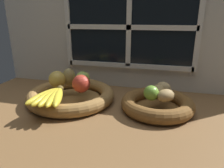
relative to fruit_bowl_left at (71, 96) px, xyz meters
The scene contains 13 objects.
ground_plane 21.67cm from the fruit_bowl_left, ahead, with size 140.00×90.00×3.00cm, color brown.
back_wall 42.05cm from the fruit_bowl_left, 51.36° to the left, with size 140.00×4.60×55.00cm.
fruit_bowl_left is the anchor object (origin of this frame).
fruit_bowl_right 37.42cm from the fruit_bowl_left, ahead, with size 29.03×29.03×5.57cm.
apple_red_right 9.22cm from the fruit_bowl_left, 19.32° to the right, with size 7.54×7.54×7.54cm, color #B73828.
apple_golden_left 9.65cm from the fruit_bowl_left, behind, with size 7.53×7.53×7.53cm, color gold.
apple_green_back 9.40cm from the fruit_bowl_left, 61.91° to the left, with size 6.64×6.64×6.64cm, color #99B74C.
pear_brown 8.99cm from the fruit_bowl_left, 120.92° to the left, with size 5.94×5.52×8.11cm, color olive.
banana_bunch_front 14.26cm from the fruit_bowl_left, 97.50° to the right, with size 14.10×19.50×3.34cm.
potato_back 39.94cm from the fruit_bowl_left, ahead, with size 6.14×4.91×5.18cm, color tan.
potato_small 40.94cm from the fruit_bowl_left, ahead, with size 7.45×5.45×4.84cm, color #A38451.
potato_large 37.82cm from the fruit_bowl_left, ahead, with size 7.15×4.81×5.09cm, color tan.
lime_near 35.64cm from the fruit_bowl_left, ahead, with size 5.80×5.80×5.80cm, color #6B9E33.
Camera 1 is at (17.52, -73.54, 36.13)cm, focal length 32.69 mm.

